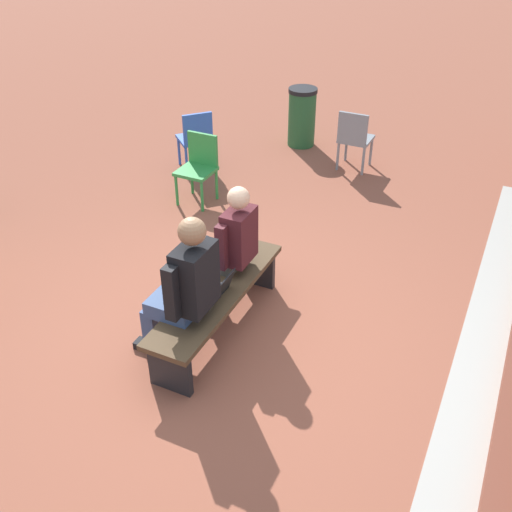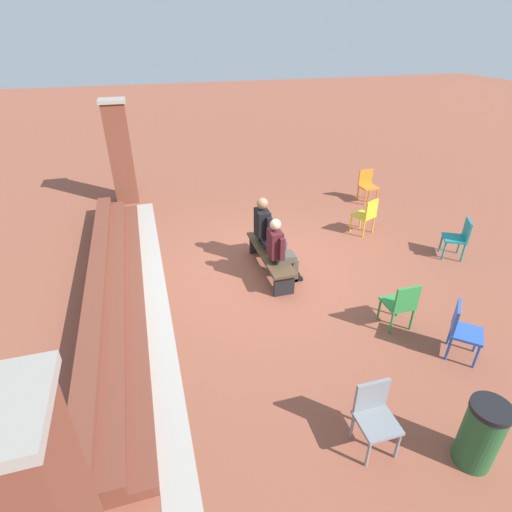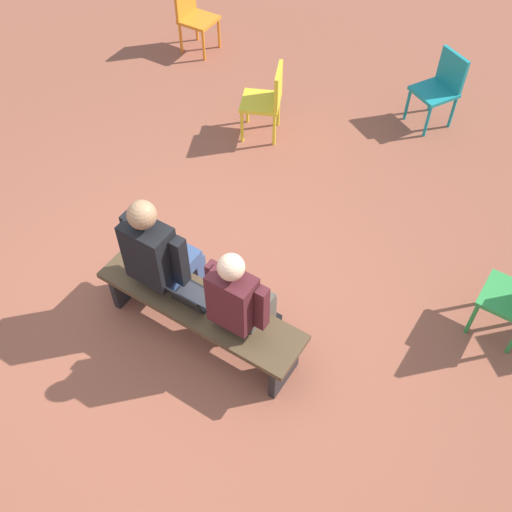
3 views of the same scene
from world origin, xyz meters
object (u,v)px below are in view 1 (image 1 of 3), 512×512
object	(u,v)px
litter_bin	(302,117)
laptop	(215,290)
bench	(218,299)
plastic_chair_by_pillar	(196,137)
person_adult	(184,287)
person_student	(229,245)
plastic_chair_far_left	(199,164)
plastic_chair_near_bench_right	(355,137)

from	to	relation	value
litter_bin	laptop	bearing A→B (deg)	12.14
bench	plastic_chair_by_pillar	world-z (taller)	plastic_chair_by_pillar
plastic_chair_by_pillar	bench	bearing A→B (deg)	33.26
person_adult	person_student	bearing A→B (deg)	179.58
plastic_chair_far_left	person_adult	bearing A→B (deg)	27.89
laptop	plastic_chair_near_bench_right	size ratio (longest dim) A/B	0.38
person_adult	litter_bin	xyz separation A→B (m)	(-4.73, -0.86, -0.30)
bench	person_adult	distance (m)	0.56
laptop	plastic_chair_far_left	distance (m)	2.63
person_adult	laptop	distance (m)	0.42
plastic_chair_by_pillar	plastic_chair_far_left	xyz separation A→B (m)	(0.75, 0.48, 0.00)
person_student	person_adult	size ratio (longest dim) A/B	0.93
plastic_chair_near_bench_right	litter_bin	xyz separation A→B (m)	(-0.52, -0.97, -0.05)
laptop	person_adult	bearing A→B (deg)	-13.58
bench	plastic_chair_near_bench_right	distance (m)	3.81
bench	person_adult	bearing A→B (deg)	-9.76
person_adult	plastic_chair_by_pillar	bearing A→B (deg)	-151.01
bench	plastic_chair_near_bench_right	world-z (taller)	plastic_chair_near_bench_right
laptop	plastic_chair_by_pillar	world-z (taller)	plastic_chair_by_pillar
person_student	person_adult	bearing A→B (deg)	-0.42
bench	plastic_chair_far_left	distance (m)	2.57
laptop	plastic_chair_by_pillar	xyz separation A→B (m)	(-2.96, -1.91, -0.02)
bench	plastic_chair_by_pillar	size ratio (longest dim) A/B	2.14
plastic_chair_by_pillar	plastic_chair_far_left	bearing A→B (deg)	32.55
person_adult	plastic_chair_far_left	xyz separation A→B (m)	(-2.55, -1.35, -0.25)
laptop	litter_bin	distance (m)	4.50
plastic_chair_near_bench_right	litter_bin	bearing A→B (deg)	-118.18
person_student	laptop	bearing A→B (deg)	10.12
person_adult	plastic_chair_by_pillar	distance (m)	3.78
laptop	litter_bin	world-z (taller)	litter_bin
litter_bin	plastic_chair_far_left	bearing A→B (deg)	-12.46
bench	person_student	xyz separation A→B (m)	(-0.36, -0.06, 0.34)
plastic_chair_near_bench_right	litter_bin	distance (m)	1.10
person_student	person_adult	world-z (taller)	person_adult
plastic_chair_by_pillar	laptop	bearing A→B (deg)	32.83
plastic_chair_by_pillar	person_student	bearing A→B (deg)	35.90
laptop	plastic_chair_far_left	xyz separation A→B (m)	(-2.21, -1.43, -0.02)
bench	litter_bin	xyz separation A→B (m)	(-4.33, -0.93, 0.08)
person_student	plastic_chair_near_bench_right	world-z (taller)	person_student
person_adult	litter_bin	size ratio (longest dim) A/B	1.61
bench	litter_bin	world-z (taller)	litter_bin
laptop	plastic_chair_by_pillar	distance (m)	3.52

